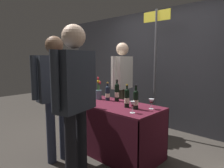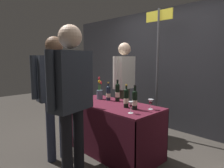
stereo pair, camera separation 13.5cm
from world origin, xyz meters
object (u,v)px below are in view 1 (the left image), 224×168
object	(u,v)px
tasting_table	(112,119)
taster_foreground_right	(56,87)
featured_wine_bottle	(117,92)
vendor_presenter	(122,79)
wine_glass_mid	(151,101)
booth_signpost	(155,59)
display_bottle_0	(127,98)
wine_glass_near_vendor	(133,105)
flower_vase	(99,93)

from	to	relation	value
tasting_table	taster_foreground_right	xyz separation A→B (m)	(-0.37, -0.71, 0.53)
featured_wine_bottle	vendor_presenter	size ratio (longest dim) A/B	0.20
wine_glass_mid	booth_signpost	world-z (taller)	booth_signpost
featured_wine_bottle	wine_glass_mid	world-z (taller)	featured_wine_bottle
display_bottle_0	booth_signpost	world-z (taller)	booth_signpost
booth_signpost	wine_glass_near_vendor	bearing A→B (deg)	-70.26
tasting_table	taster_foreground_right	world-z (taller)	taster_foreground_right
tasting_table	booth_signpost	distance (m)	1.41
tasting_table	featured_wine_bottle	distance (m)	0.44
taster_foreground_right	wine_glass_near_vendor	bearing A→B (deg)	-53.63
tasting_table	taster_foreground_right	size ratio (longest dim) A/B	0.87
display_bottle_0	taster_foreground_right	distance (m)	0.98
wine_glass_near_vendor	vendor_presenter	world-z (taller)	vendor_presenter
featured_wine_bottle	vendor_presenter	bearing A→B (deg)	123.10
featured_wine_bottle	display_bottle_0	world-z (taller)	featured_wine_bottle
featured_wine_bottle	wine_glass_mid	size ratio (longest dim) A/B	2.48
display_bottle_0	tasting_table	bearing A→B (deg)	177.11
flower_vase	wine_glass_near_vendor	bearing A→B (deg)	-17.45
featured_wine_bottle	wine_glass_near_vendor	bearing A→B (deg)	-32.51
flower_vase	vendor_presenter	xyz separation A→B (m)	(-0.04, 0.65, 0.18)
wine_glass_mid	vendor_presenter	size ratio (longest dim) A/B	0.08
featured_wine_bottle	wine_glass_mid	bearing A→B (deg)	-4.56
tasting_table	flower_vase	world-z (taller)	flower_vase
display_bottle_0	booth_signpost	xyz separation A→B (m)	(-0.22, 1.10, 0.53)
tasting_table	vendor_presenter	distance (m)	1.02
wine_glass_near_vendor	flower_vase	size ratio (longest dim) A/B	0.40
wine_glass_mid	vendor_presenter	world-z (taller)	vendor_presenter
wine_glass_near_vendor	wine_glass_mid	bearing A→B (deg)	79.26
featured_wine_bottle	vendor_presenter	world-z (taller)	vendor_presenter
display_bottle_0	vendor_presenter	xyz separation A→B (m)	(-0.74, 0.77, 0.15)
display_bottle_0	wine_glass_mid	xyz separation A→B (m)	(0.30, 0.16, -0.03)
wine_glass_near_vendor	taster_foreground_right	bearing A→B (deg)	-149.98
wine_glass_mid	vendor_presenter	distance (m)	1.21
wine_glass_near_vendor	vendor_presenter	distance (m)	1.36
featured_wine_bottle	display_bottle_0	xyz separation A→B (m)	(0.37, -0.21, -0.01)
wine_glass_mid	tasting_table	bearing A→B (deg)	-166.59
vendor_presenter	taster_foreground_right	world-z (taller)	taster_foreground_right
tasting_table	wine_glass_near_vendor	bearing A→B (deg)	-19.89
booth_signpost	taster_foreground_right	bearing A→B (deg)	-103.88
wine_glass_mid	taster_foreground_right	bearing A→B (deg)	-138.48
vendor_presenter	taster_foreground_right	bearing A→B (deg)	-3.95
wine_glass_near_vendor	display_bottle_0	bearing A→B (deg)	142.87
wine_glass_near_vendor	vendor_presenter	bearing A→B (deg)	135.80
tasting_table	booth_signpost	size ratio (longest dim) A/B	0.65
display_bottle_0	booth_signpost	size ratio (longest dim) A/B	0.14
display_bottle_0	vendor_presenter	bearing A→B (deg)	133.85
wine_glass_mid	flower_vase	bearing A→B (deg)	-177.61
flower_vase	booth_signpost	world-z (taller)	booth_signpost
wine_glass_mid	flower_vase	distance (m)	0.99
wine_glass_near_vendor	taster_foreground_right	xyz separation A→B (m)	(-0.90, -0.52, 0.19)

